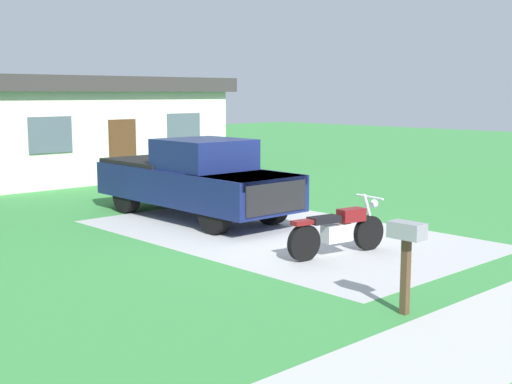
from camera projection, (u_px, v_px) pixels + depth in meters
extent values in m
plane|color=#3A8841|center=(280.00, 233.00, 14.31)|extent=(80.00, 80.00, 0.00)
cube|color=#AFAFAF|center=(280.00, 233.00, 14.31)|extent=(5.10, 8.45, 0.01)
cylinder|color=black|center=(369.00, 233.00, 12.78)|extent=(0.67, 0.22, 0.66)
cylinder|color=black|center=(304.00, 243.00, 11.92)|extent=(0.67, 0.22, 0.66)
cube|color=silver|center=(336.00, 233.00, 12.32)|extent=(0.59, 0.35, 0.32)
cube|color=maroon|center=(351.00, 215.00, 12.47)|extent=(0.55, 0.34, 0.24)
cube|color=black|center=(324.00, 220.00, 12.12)|extent=(0.64, 0.37, 0.12)
cube|color=maroon|center=(304.00, 222.00, 11.87)|extent=(0.51, 0.27, 0.08)
cylinder|color=silver|center=(369.00, 214.00, 12.72)|extent=(0.34, 0.11, 0.77)
cylinder|color=silver|center=(370.00, 197.00, 12.68)|extent=(0.15, 0.70, 0.04)
sphere|color=silver|center=(374.00, 204.00, 12.76)|extent=(0.16, 0.16, 0.16)
cylinder|color=black|center=(271.00, 206.00, 15.30)|extent=(0.31, 0.84, 0.84)
cylinder|color=black|center=(215.00, 214.00, 14.20)|extent=(0.31, 0.84, 0.84)
cylinder|color=black|center=(180.00, 190.00, 17.85)|extent=(0.31, 0.84, 0.84)
cylinder|color=black|center=(126.00, 196.00, 16.76)|extent=(0.31, 0.84, 0.84)
cube|color=#141E51|center=(194.00, 185.00, 16.01)|extent=(2.05, 5.62, 0.80)
cube|color=#141E51|center=(246.00, 179.00, 14.61)|extent=(1.92, 1.92, 0.20)
cube|color=#141E51|center=(204.00, 154.00, 15.61)|extent=(1.82, 1.92, 0.70)
cube|color=#3F4C56|center=(226.00, 161.00, 15.04)|extent=(1.70, 0.17, 0.60)
cube|color=black|center=(157.00, 169.00, 17.10)|extent=(1.92, 2.42, 0.50)
cube|color=black|center=(275.00, 198.00, 13.98)|extent=(1.70, 0.11, 0.64)
cube|color=#4C3823|center=(405.00, 274.00, 9.02)|extent=(0.10, 0.10, 1.10)
cube|color=gray|center=(407.00, 230.00, 8.93)|extent=(0.26, 0.48, 0.22)
cube|color=beige|center=(84.00, 134.00, 24.04)|extent=(9.00, 5.00, 3.00)
cube|color=#383333|center=(82.00, 85.00, 23.79)|extent=(9.60, 5.60, 0.50)
cube|color=#4C2D19|center=(123.00, 151.00, 22.27)|extent=(1.00, 0.08, 2.10)
cube|color=#4C5966|center=(50.00, 135.00, 20.48)|extent=(1.40, 0.06, 1.10)
cube|color=#4C5966|center=(184.00, 129.00, 23.88)|extent=(1.40, 0.06, 1.10)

